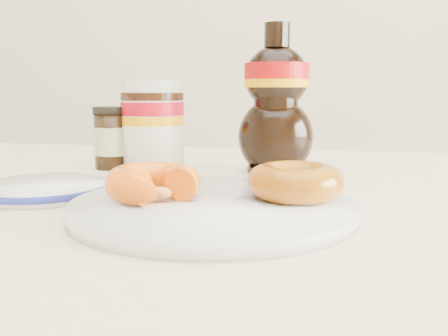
% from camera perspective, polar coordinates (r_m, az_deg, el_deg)
% --- Properties ---
extents(dining_table, '(1.40, 0.90, 0.75)m').
position_cam_1_polar(dining_table, '(0.54, 3.46, -12.33)').
color(dining_table, beige).
rests_on(dining_table, ground).
extents(plate, '(0.26, 0.26, 0.01)m').
position_cam_1_polar(plate, '(0.45, -1.20, -4.47)').
color(plate, white).
rests_on(plate, dining_table).
extents(donut_bitten, '(0.10, 0.10, 0.03)m').
position_cam_1_polar(donut_bitten, '(0.46, -8.10, -1.65)').
color(donut_bitten, orange).
rests_on(donut_bitten, plate).
extents(donut_whole, '(0.10, 0.10, 0.03)m').
position_cam_1_polar(donut_whole, '(0.46, 8.21, -1.52)').
color(donut_whole, '#914A09').
rests_on(donut_whole, plate).
extents(nutella_jar, '(0.09, 0.09, 0.13)m').
position_cam_1_polar(nutella_jar, '(0.72, -8.14, 5.33)').
color(nutella_jar, white).
rests_on(nutella_jar, dining_table).
extents(syrup_bottle, '(0.12, 0.11, 0.20)m').
position_cam_1_polar(syrup_bottle, '(0.68, 5.97, 7.85)').
color(syrup_bottle, black).
rests_on(syrup_bottle, dining_table).
extents(dark_jar, '(0.06, 0.06, 0.09)m').
position_cam_1_polar(dark_jar, '(0.73, -12.55, 3.34)').
color(dark_jar, black).
rests_on(dark_jar, dining_table).
extents(blue_rim_saucer, '(0.14, 0.14, 0.01)m').
position_cam_1_polar(blue_rim_saucer, '(0.57, -19.94, -2.20)').
color(blue_rim_saucer, white).
rests_on(blue_rim_saucer, dining_table).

